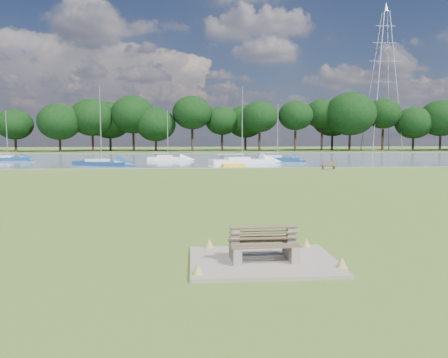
{
  "coord_description": "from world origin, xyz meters",
  "views": [
    {
      "loc": [
        -2.02,
        -26.16,
        3.68
      ],
      "look_at": [
        -0.26,
        -2.0,
        1.23
      ],
      "focal_mm": 35.0,
      "sensor_mm": 36.0,
      "label": 1
    }
  ],
  "objects": [
    {
      "name": "sailboat_5",
      "position": [
        -12.79,
        26.29,
        0.51
      ],
      "size": [
        7.22,
        4.6,
        9.3
      ],
      "rotation": [
        0.0,
        0.0,
        -0.41
      ],
      "color": "navy",
      "rests_on": "river"
    },
    {
      "name": "river",
      "position": [
        0.0,
        42.0,
        0.0
      ],
      "size": [
        220.0,
        40.0,
        0.1
      ],
      "primitive_type": "cube",
      "color": "slate",
      "rests_on": "ground"
    },
    {
      "name": "tree_line",
      "position": [
        8.34,
        68.0,
        7.15
      ],
      "size": [
        159.78,
        10.0,
        12.11
      ],
      "color": "black",
      "rests_on": "far_bank"
    },
    {
      "name": "concrete_pad",
      "position": [
        0.0,
        -14.0,
        0.05
      ],
      "size": [
        4.2,
        3.2,
        0.1
      ],
      "primitive_type": "cube",
      "color": "gray",
      "rests_on": "ground"
    },
    {
      "name": "sailboat_4",
      "position": [
        -28.07,
        37.46,
        0.49
      ],
      "size": [
        5.87,
        2.28,
        7.07
      ],
      "rotation": [
        0.0,
        0.0,
        0.12
      ],
      "color": "navy",
      "rests_on": "river"
    },
    {
      "name": "sailboat_6",
      "position": [
        -5.52,
        36.14,
        0.5
      ],
      "size": [
        5.86,
        2.35,
        6.97
      ],
      "rotation": [
        0.0,
        0.0,
        -0.14
      ],
      "color": "white",
      "rests_on": "river"
    },
    {
      "name": "pylon",
      "position": [
        40.73,
        70.0,
        20.18
      ],
      "size": [
        6.81,
        4.78,
        32.41
      ],
      "color": "#8F959F",
      "rests_on": "far_bank"
    },
    {
      "name": "far_bank",
      "position": [
        0.0,
        72.0,
        0.0
      ],
      "size": [
        220.0,
        20.0,
        0.4
      ],
      "primitive_type": "cube",
      "color": "#4C6626",
      "rests_on": "ground"
    },
    {
      "name": "sailboat_1",
      "position": [
        9.55,
        32.86,
        0.55
      ],
      "size": [
        6.25,
        2.89,
        7.77
      ],
      "rotation": [
        0.0,
        0.0,
        -0.21
      ],
      "color": "navy",
      "rests_on": "river"
    },
    {
      "name": "sailboat_3",
      "position": [
        4.18,
        28.57,
        0.55
      ],
      "size": [
        8.51,
        4.27,
        9.64
      ],
      "rotation": [
        0.0,
        0.0,
        0.25
      ],
      "color": "white",
      "rests_on": "river"
    },
    {
      "name": "riverbank_bench",
      "position": [
        12.51,
        19.22,
        0.45
      ],
      "size": [
        1.48,
        0.58,
        0.89
      ],
      "rotation": [
        0.0,
        0.0,
        0.1
      ],
      "color": "brown",
      "rests_on": "ground"
    },
    {
      "name": "bench_pair",
      "position": [
        -0.0,
        -14.0,
        0.53
      ],
      "size": [
        1.98,
        1.2,
        1.05
      ],
      "rotation": [
        0.0,
        0.0,
        0.03
      ],
      "color": "gray",
      "rests_on": "concrete_pad"
    },
    {
      "name": "ground",
      "position": [
        0.0,
        0.0,
        0.0
      ],
      "size": [
        220.0,
        220.0,
        0.0
      ],
      "primitive_type": "plane",
      "color": "olive"
    },
    {
      "name": "kayak",
      "position": [
        2.77,
        24.0,
        0.2
      ],
      "size": [
        2.97,
        1.58,
        0.29
      ],
      "primitive_type": "cube",
      "rotation": [
        0.0,
        0.0,
        0.33
      ],
      "color": "yellow",
      "rests_on": "river"
    }
  ]
}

